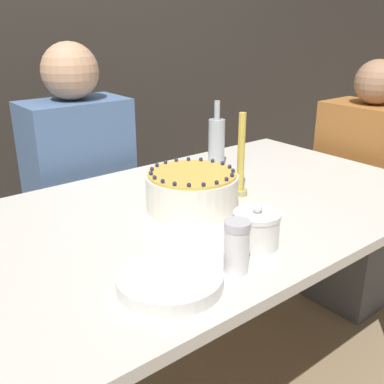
{
  "coord_description": "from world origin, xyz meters",
  "views": [
    {
      "loc": [
        -0.83,
        -0.97,
        1.29
      ],
      "look_at": [
        -0.05,
        0.01,
        0.81
      ],
      "focal_mm": 42.0,
      "sensor_mm": 36.0,
      "label": 1
    }
  ],
  "objects": [
    {
      "name": "person_woman_floral",
      "position": [
        0.97,
        0.04,
        0.49
      ],
      "size": [
        0.34,
        0.4,
        1.14
      ],
      "rotation": [
        0.0,
        0.0,
        1.57
      ],
      "color": "#595960",
      "rests_on": "ground_plane"
    },
    {
      "name": "plate_stack",
      "position": [
        -0.36,
        -0.3,
        0.77
      ],
      "size": [
        0.23,
        0.23,
        0.03
      ],
      "color": "white",
      "rests_on": "dining_table"
    },
    {
      "name": "person_man_blue_shirt",
      "position": [
        -0.12,
        0.66,
        0.53
      ],
      "size": [
        0.4,
        0.34,
        1.22
      ],
      "rotation": [
        0.0,
        0.0,
        3.14
      ],
      "color": "#595960",
      "rests_on": "ground_plane"
    },
    {
      "name": "dining_table",
      "position": [
        0.0,
        0.0,
        0.65
      ],
      "size": [
        1.53,
        0.91,
        0.76
      ],
      "color": "beige",
      "rests_on": "ground_plane"
    },
    {
      "name": "candle",
      "position": [
        0.14,
        -0.0,
        0.87
      ],
      "size": [
        0.05,
        0.05,
        0.27
      ],
      "color": "tan",
      "rests_on": "dining_table"
    },
    {
      "name": "sugar_shaker",
      "position": [
        -0.2,
        -0.34,
        0.82
      ],
      "size": [
        0.06,
        0.06,
        0.12
      ],
      "color": "white",
      "rests_on": "dining_table"
    },
    {
      "name": "wall_behind",
      "position": [
        0.0,
        1.4,
        1.3
      ],
      "size": [
        8.0,
        0.05,
        2.6
      ],
      "color": "#38332D",
      "rests_on": "ground_plane"
    },
    {
      "name": "cake",
      "position": [
        -0.05,
        0.01,
        0.81
      ],
      "size": [
        0.27,
        0.27,
        0.13
      ],
      "color": "white",
      "rests_on": "dining_table"
    },
    {
      "name": "sugar_bowl",
      "position": [
        -0.08,
        -0.28,
        0.8
      ],
      "size": [
        0.12,
        0.12,
        0.11
      ],
      "color": "white",
      "rests_on": "dining_table"
    },
    {
      "name": "bottle",
      "position": [
        0.29,
        0.28,
        0.85
      ],
      "size": [
        0.06,
        0.06,
        0.25
      ],
      "color": "#B2B7BC",
      "rests_on": "dining_table"
    }
  ]
}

